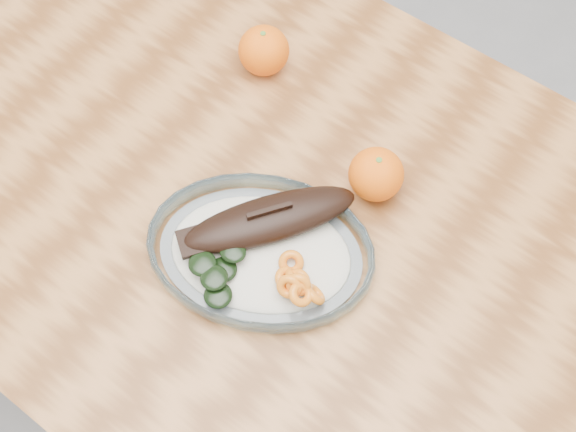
{
  "coord_description": "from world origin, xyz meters",
  "views": [
    {
      "loc": [
        0.38,
        -0.36,
        1.61
      ],
      "look_at": [
        0.12,
        -0.01,
        0.77
      ],
      "focal_mm": 45.0,
      "sensor_mm": 36.0,
      "label": 1
    }
  ],
  "objects_px": {
    "plated_meal": "(261,249)",
    "orange_left": "(264,50)",
    "orange_right": "(376,174)",
    "dining_table": "(230,206)"
  },
  "relations": [
    {
      "from": "orange_left",
      "to": "orange_right",
      "type": "xyz_separation_m",
      "value": [
        0.25,
        -0.08,
        -0.0
      ]
    },
    {
      "from": "orange_right",
      "to": "plated_meal",
      "type": "bearing_deg",
      "value": -110.15
    },
    {
      "from": "plated_meal",
      "to": "orange_right",
      "type": "bearing_deg",
      "value": 45.24
    },
    {
      "from": "dining_table",
      "to": "plated_meal",
      "type": "bearing_deg",
      "value": -30.89
    },
    {
      "from": "dining_table",
      "to": "orange_right",
      "type": "distance_m",
      "value": 0.25
    },
    {
      "from": "orange_left",
      "to": "orange_right",
      "type": "relative_size",
      "value": 1.01
    },
    {
      "from": "plated_meal",
      "to": "orange_left",
      "type": "distance_m",
      "value": 0.31
    },
    {
      "from": "dining_table",
      "to": "orange_left",
      "type": "xyz_separation_m",
      "value": [
        -0.07,
        0.18,
        0.14
      ]
    },
    {
      "from": "dining_table",
      "to": "orange_right",
      "type": "xyz_separation_m",
      "value": [
        0.18,
        0.1,
        0.14
      ]
    },
    {
      "from": "orange_left",
      "to": "plated_meal",
      "type": "bearing_deg",
      "value": -53.43
    }
  ]
}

